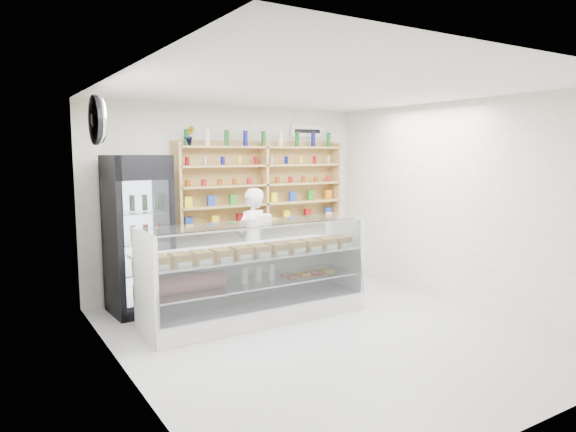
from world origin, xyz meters
TOP-DOWN VIEW (x-y plane):
  - room at (0.00, 0.00)m, footprint 5.00×5.00m
  - display_counter at (-0.42, 0.92)m, footprint 2.85×0.85m
  - shop_worker at (0.00, 1.82)m, footprint 0.68×0.57m
  - drinks_cooler at (-1.58, 1.98)m, footprint 0.78×0.76m
  - wall_shelving at (0.50, 2.34)m, footprint 2.84×0.28m
  - potted_plant at (-0.71, 2.34)m, footprint 0.17×0.14m
  - security_mirror at (-2.17, 1.20)m, footprint 0.15×0.50m
  - wall_sign at (1.40, 2.47)m, footprint 0.62×0.03m

SIDE VIEW (x-z plane):
  - display_counter at x=-0.42m, z-range -0.28..0.97m
  - shop_worker at x=0.00m, z-range 0.00..1.60m
  - drinks_cooler at x=-1.58m, z-range 0.00..2.07m
  - room at x=0.00m, z-range -1.10..3.90m
  - wall_shelving at x=0.50m, z-range 0.93..2.26m
  - potted_plant at x=-0.71m, z-range 2.20..2.48m
  - security_mirror at x=-2.17m, z-range 2.20..2.70m
  - wall_sign at x=1.40m, z-range 2.35..2.55m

